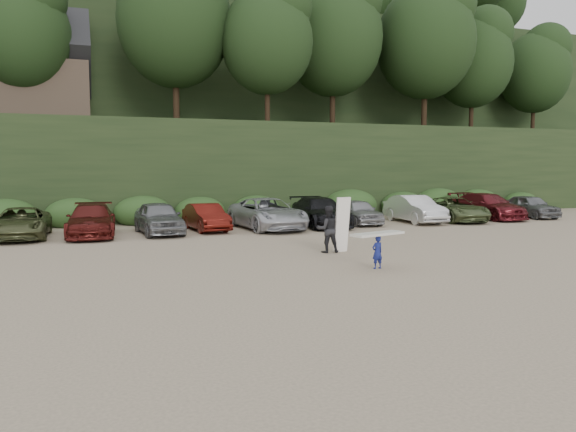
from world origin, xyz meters
name	(u,v)px	position (x,y,z in m)	size (l,w,h in m)	color
ground	(346,259)	(0.00, 0.00, 0.00)	(120.00, 120.00, 0.00)	tan
hillside_backdrop	(173,80)	(-0.26, 35.93, 11.22)	(90.00, 41.50, 28.00)	black
parked_cars	(270,214)	(0.49, 9.95, 0.76)	(36.88, 6.31, 1.63)	#A9A9AD
child_surfer	(377,244)	(0.07, -2.09, 0.79)	(2.02, 1.07, 1.17)	navy
adult_surfer	(329,229)	(0.01, 1.49, 0.91)	(1.35, 0.82, 2.10)	black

